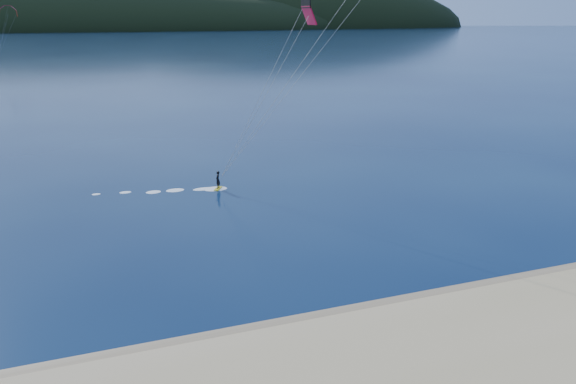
{
  "coord_description": "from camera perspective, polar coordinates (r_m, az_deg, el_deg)",
  "views": [
    {
      "loc": [
        -6.13,
        -17.02,
        13.94
      ],
      "look_at": [
        3.82,
        10.0,
        5.0
      ],
      "focal_mm": 35.14,
      "sensor_mm": 36.0,
      "label": 1
    }
  ],
  "objects": [
    {
      "name": "wet_sand",
      "position": [
        26.34,
        -3.79,
        -14.62
      ],
      "size": [
        220.0,
        2.5,
        0.1
      ],
      "color": "olive",
      "rests_on": "ground"
    },
    {
      "name": "kitesurfer_near",
      "position": [
        45.34,
        5.24,
        18.26
      ],
      "size": [
        24.3,
        7.06,
        19.36
      ],
      "color": "gold",
      "rests_on": "ground"
    },
    {
      "name": "headland",
      "position": [
        762.46,
        -20.46,
        15.16
      ],
      "size": [
        1200.0,
        310.0,
        140.0
      ],
      "color": "black",
      "rests_on": "ground"
    },
    {
      "name": "kitesurfer_far",
      "position": [
        217.31,
        -26.48,
        15.73
      ],
      "size": [
        9.16,
        6.12,
        16.69
      ],
      "color": "gold",
      "rests_on": "ground"
    }
  ]
}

